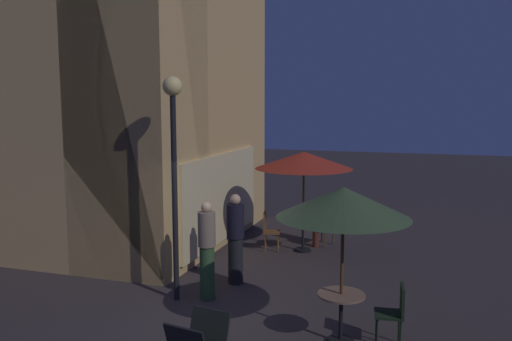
{
  "coord_description": "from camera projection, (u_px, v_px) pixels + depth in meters",
  "views": [
    {
      "loc": [
        -7.5,
        -3.32,
        3.56
      ],
      "look_at": [
        2.43,
        -0.07,
        2.19
      ],
      "focal_mm": 37.39,
      "sensor_mm": 36.0,
      "label": 1
    }
  ],
  "objects": [
    {
      "name": "cafe_table_1",
      "position": [
        341.0,
        308.0,
        7.83
      ],
      "size": [
        0.7,
        0.7,
        0.75
      ],
      "color": "black",
      "rests_on": "ground"
    },
    {
      "name": "ground_plane",
      "position": [
        205.0,
        324.0,
        8.56
      ],
      "size": [
        60.0,
        60.0,
        0.0
      ],
      "primitive_type": "plane",
      "color": "#362E2F"
    },
    {
      "name": "patio_umbrella_0",
      "position": [
        304.0,
        161.0,
        12.42
      ],
      "size": [
        2.29,
        2.29,
        2.38
      ],
      "color": "black",
      "rests_on": "ground"
    },
    {
      "name": "patron_standing_1",
      "position": [
        207.0,
        250.0,
        9.51
      ],
      "size": [
        0.31,
        0.31,
        1.79
      ],
      "rotation": [
        0.0,
        0.0,
        3.63
      ],
      "color": "#2D492A",
      "rests_on": "ground"
    },
    {
      "name": "street_lamp_near_corner",
      "position": [
        174.0,
        141.0,
        9.24
      ],
      "size": [
        0.34,
        0.34,
        3.98
      ],
      "color": "black",
      "rests_on": "ground"
    },
    {
      "name": "cafe_chair_0",
      "position": [
        326.0,
        221.0,
        13.27
      ],
      "size": [
        0.58,
        0.58,
        0.96
      ],
      "rotation": [
        0.0,
        0.0,
        2.69
      ],
      "color": "brown",
      "rests_on": "ground"
    },
    {
      "name": "cafe_chair_1",
      "position": [
        268.0,
        227.0,
        12.71
      ],
      "size": [
        0.46,
        0.46,
        0.94
      ],
      "rotation": [
        0.0,
        0.0,
        -1.34
      ],
      "color": "brown",
      "rests_on": "ground"
    },
    {
      "name": "cafe_table_0",
      "position": [
        303.0,
        230.0,
        12.64
      ],
      "size": [
        0.62,
        0.62,
        0.78
      ],
      "color": "black",
      "rests_on": "ground"
    },
    {
      "name": "patron_standing_2",
      "position": [
        235.0,
        239.0,
        10.36
      ],
      "size": [
        0.34,
        0.34,
        1.77
      ],
      "rotation": [
        0.0,
        0.0,
        1.5
      ],
      "color": "black",
      "rests_on": "ground"
    },
    {
      "name": "patron_seated_0",
      "position": [
        322.0,
        217.0,
        13.14
      ],
      "size": [
        0.53,
        0.46,
        1.25
      ],
      "rotation": [
        0.0,
        0.0,
        2.69
      ],
      "color": "#512319",
      "rests_on": "ground"
    },
    {
      "name": "cafe_building",
      "position": [
        94.0,
        55.0,
        12.43
      ],
      "size": [
        6.45,
        8.42,
        9.26
      ],
      "color": "tan",
      "rests_on": "ground"
    },
    {
      "name": "cafe_chair_2",
      "position": [
        395.0,
        309.0,
        7.67
      ],
      "size": [
        0.45,
        0.45,
        0.93
      ],
      "rotation": [
        0.0,
        0.0,
        1.69
      ],
      "color": "black",
      "rests_on": "ground"
    },
    {
      "name": "patio_umbrella_1",
      "position": [
        343.0,
        203.0,
        7.62
      ],
      "size": [
        1.94,
        1.94,
        2.34
      ],
      "color": "black",
      "rests_on": "ground"
    }
  ]
}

